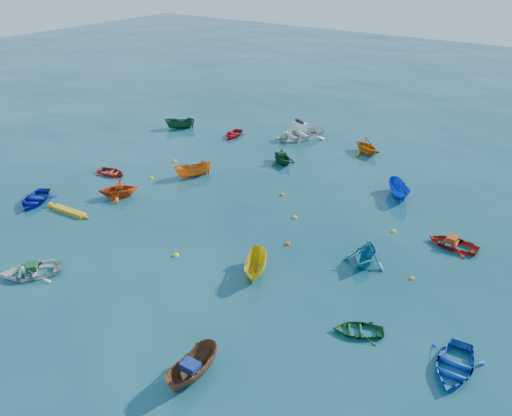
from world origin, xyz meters
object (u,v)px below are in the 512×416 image
Objects in this scene: dinghy_blue_sw at (35,202)px; motorboat_white at (299,138)px; dinghy_blue_se at (453,370)px; kayak_yellow at (70,213)px; dinghy_white_near at (32,274)px.

dinghy_blue_sw is 23.80m from motorboat_white.
dinghy_blue_se is at bearing -22.89° from motorboat_white.
motorboat_white reaches higher than dinghy_blue_sw.
motorboat_white is (-20.15, 21.21, 0.00)m from dinghy_blue_se.
dinghy_blue_se reaches higher than kayak_yellow.
dinghy_blue_sw is 28.93m from dinghy_blue_se.
dinghy_white_near is at bearing -66.16° from dinghy_blue_sw.
kayak_yellow is (-25.60, -0.50, 0.00)m from dinghy_blue_se.
kayak_yellow is at bearing 167.57° from dinghy_white_near.
motorboat_white reaches higher than dinghy_blue_se.
dinghy_blue_sw is 0.66× the size of motorboat_white.
dinghy_blue_sw reaches higher than kayak_yellow.
motorboat_white is at bearing 129.73° from dinghy_blue_se.
dinghy_blue_se is 0.94× the size of kayak_yellow.
kayak_yellow is (3.32, 0.42, 0.00)m from dinghy_blue_sw.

